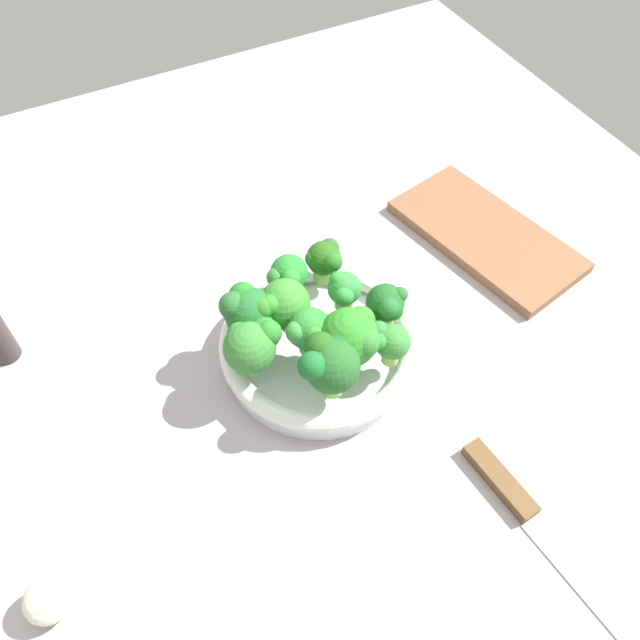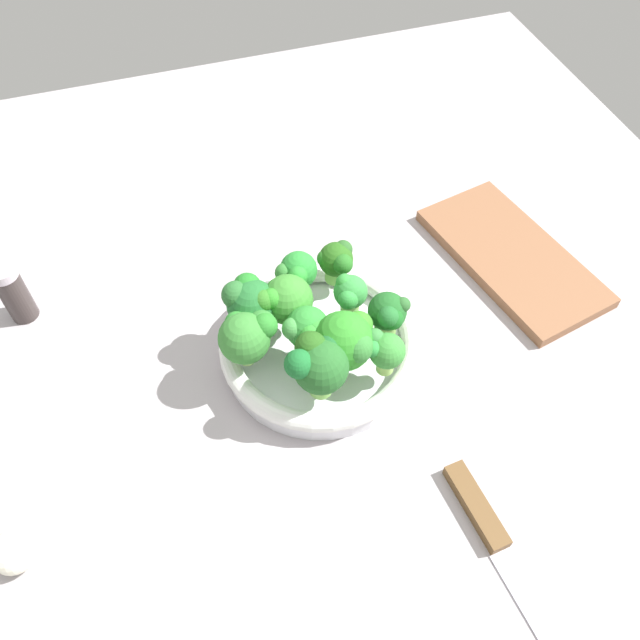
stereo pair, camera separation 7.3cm
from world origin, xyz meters
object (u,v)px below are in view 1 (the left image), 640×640
at_px(broccoli_floret_6, 282,304).
at_px(broccoli_floret_7, 387,306).
at_px(cutting_board, 486,236).
at_px(broccoli_floret_0, 324,259).
at_px(broccoli_floret_2, 248,311).
at_px(knife, 531,518).
at_px(bowl, 320,346).
at_px(broccoli_floret_5, 345,291).
at_px(broccoli_floret_10, 288,275).
at_px(broccoli_floret_1, 329,363).
at_px(garlic_bulb, 47,601).
at_px(broccoli_floret_4, 389,341).
at_px(broccoli_floret_9, 252,344).
at_px(broccoli_floret_8, 351,337).
at_px(broccoli_floret_3, 310,331).

distance_m(broccoli_floret_6, broccoli_floret_7, 0.12).
height_order(broccoli_floret_7, cutting_board, broccoli_floret_7).
height_order(broccoli_floret_0, broccoli_floret_2, broccoli_floret_2).
bearing_deg(broccoli_floret_2, broccoli_floret_7, 65.89).
height_order(knife, cutting_board, cutting_board).
height_order(bowl, broccoli_floret_5, broccoli_floret_5).
xyz_separation_m(broccoli_floret_7, broccoli_floret_10, (-0.10, -0.08, -0.00)).
height_order(broccoli_floret_1, broccoli_floret_7, broccoli_floret_1).
bearing_deg(broccoli_floret_10, broccoli_floret_0, 96.50).
bearing_deg(garlic_bulb, broccoli_floret_4, 100.53).
height_order(broccoli_floret_9, broccoli_floret_10, broccoli_floret_9).
height_order(broccoli_floret_2, broccoli_floret_8, broccoli_floret_8).
relative_size(broccoli_floret_4, cutting_board, 0.22).
bearing_deg(cutting_board, broccoli_floret_10, -90.67).
relative_size(broccoli_floret_6, broccoli_floret_7, 1.05).
height_order(broccoli_floret_3, broccoli_floret_10, broccoli_floret_3).
relative_size(broccoli_floret_1, broccoli_floret_9, 1.14).
distance_m(broccoli_floret_2, broccoli_floret_3, 0.07).
bearing_deg(broccoli_floret_5, broccoli_floret_2, -98.31).
height_order(broccoli_floret_6, cutting_board, broccoli_floret_6).
relative_size(bowl, broccoli_floret_1, 3.01).
relative_size(broccoli_floret_1, garlic_bulb, 1.83).
bearing_deg(broccoli_floret_7, broccoli_floret_1, -65.63).
bearing_deg(broccoli_floret_3, cutting_board, 104.68).
xyz_separation_m(broccoli_floret_9, cutting_board, (-0.07, 0.38, -0.07)).
distance_m(broccoli_floret_2, broccoli_floret_7, 0.16).
height_order(broccoli_floret_0, broccoli_floret_9, broccoli_floret_9).
distance_m(broccoli_floret_3, broccoli_floret_6, 0.05).
bearing_deg(broccoli_floret_5, bowl, -62.50).
distance_m(bowl, broccoli_floret_4, 0.10).
relative_size(broccoli_floret_10, cutting_board, 0.23).
bearing_deg(broccoli_floret_9, broccoli_floret_3, 80.85).
bearing_deg(broccoli_floret_5, broccoli_floret_10, -134.04).
distance_m(broccoli_floret_10, garlic_bulb, 0.41).
bearing_deg(broccoli_floret_0, broccoli_floret_10, -83.50).
height_order(broccoli_floret_4, broccoli_floret_5, broccoli_floret_4).
bearing_deg(broccoli_floret_1, broccoli_floret_3, 174.91).
relative_size(broccoli_floret_1, broccoli_floret_6, 1.17).
relative_size(broccoli_floret_2, broccoli_floret_6, 1.03).
xyz_separation_m(broccoli_floret_1, broccoli_floret_4, (-0.00, 0.08, -0.01)).
relative_size(bowl, broccoli_floret_2, 3.40).
xyz_separation_m(broccoli_floret_6, broccoli_floret_8, (0.08, 0.04, 0.00)).
bearing_deg(broccoli_floret_6, broccoli_floret_3, 13.16).
relative_size(broccoli_floret_8, broccoli_floret_10, 1.25).
bearing_deg(broccoli_floret_4, broccoli_floret_2, -130.62).
bearing_deg(garlic_bulb, broccoli_floret_2, 122.26).
height_order(broccoli_floret_1, cutting_board, broccoli_floret_1).
xyz_separation_m(broccoli_floret_2, broccoli_floret_8, (0.08, 0.08, -0.00)).
height_order(broccoli_floret_0, broccoli_floret_3, broccoli_floret_3).
distance_m(broccoli_floret_3, broccoli_floret_8, 0.05).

